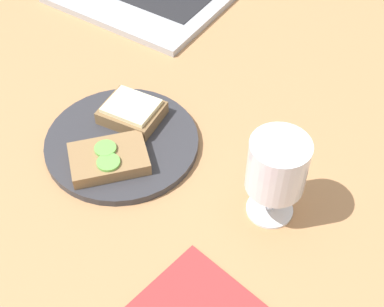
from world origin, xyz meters
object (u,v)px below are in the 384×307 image
at_px(sandwich_with_cucumber, 109,159).
at_px(wine_glass, 277,168).
at_px(sandwich_with_cheese, 132,112).
at_px(plate, 122,142).

bearing_deg(sandwich_with_cucumber, wine_glass, 15.08).
distance_m(sandwich_with_cheese, sandwich_with_cucumber, 0.10).
xyz_separation_m(sandwich_with_cucumber, wine_glass, (0.24, 0.06, 0.07)).
bearing_deg(wine_glass, plate, -176.48).
bearing_deg(sandwich_with_cheese, sandwich_with_cucumber, -72.37).
height_order(plate, sandwich_with_cucumber, sandwich_with_cucumber).
xyz_separation_m(plate, sandwich_with_cheese, (-0.02, 0.05, 0.02)).
xyz_separation_m(sandwich_with_cheese, sandwich_with_cucumber, (0.03, -0.10, -0.00)).
xyz_separation_m(sandwich_with_cheese, wine_glass, (0.27, -0.03, 0.07)).
bearing_deg(sandwich_with_cucumber, sandwich_with_cheese, 107.63).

